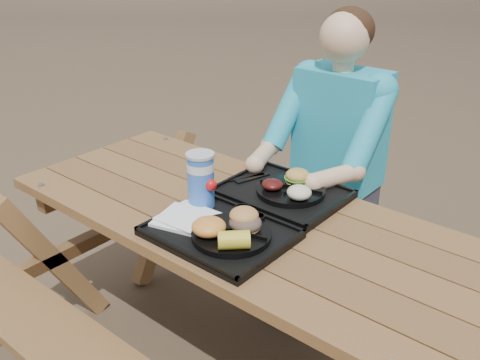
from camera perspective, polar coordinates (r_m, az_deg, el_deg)
The scene contains 17 objects.
picnic_table at distance 2.13m, azimuth 0.00°, elevation -12.40°, with size 1.80×1.49×0.75m, color #999999, non-canonical shape.
tray_near at distance 1.78m, azimuth -2.16°, elevation -5.75°, with size 0.45×0.35×0.02m, color black.
tray_far at distance 2.04m, azimuth 4.56°, elevation -1.49°, with size 0.45×0.35×0.02m, color black.
plate_near at distance 1.73m, azimuth -0.92°, elevation -5.86°, with size 0.26×0.26×0.02m, color black.
plate_far at distance 2.02m, azimuth 5.43°, elevation -1.12°, with size 0.26×0.26×0.02m, color black.
napkin_stack at distance 1.84m, azimuth -6.04°, elevation -4.00°, with size 0.17×0.17×0.02m, color white.
soda_cup at distance 1.89m, azimuth -4.20°, elevation -0.12°, with size 0.10×0.10×0.19m, color blue.
condiment_bbq at distance 1.85m, azimuth 0.27°, elevation -3.35°, with size 0.06×0.06×0.03m, color black.
condiment_mustard at distance 1.81m, azimuth 1.90°, elevation -4.19°, with size 0.05×0.05×0.03m, color gold.
sandwich at distance 1.72m, azimuth 0.57°, elevation -3.68°, with size 0.10×0.10×0.10m, color #C68846, non-canonical shape.
mac_cheese at distance 1.70m, azimuth -3.35°, elevation -5.00°, with size 0.11×0.11×0.06m, color #F29F3F.
corn_cob at distance 1.63m, azimuth -0.66°, elevation -6.41°, with size 0.10×0.10×0.06m, color yellow, non-canonical shape.
cutlery_far at distance 2.13m, azimuth 1.33°, elevation 0.23°, with size 0.03×0.16×0.01m, color black.
burger at distance 2.05m, azimuth 6.18°, elevation 0.81°, with size 0.10×0.10×0.09m, color gold, non-canonical shape.
baked_beans at distance 2.00m, azimuth 3.47°, elevation -0.48°, with size 0.08×0.08×0.04m, color #4A100E.
potato_salad at distance 1.93m, azimuth 6.33°, elevation -1.33°, with size 0.09×0.09×0.05m, color #EEE9C9.
diner at distance 2.51m, azimuth 10.03°, elevation 0.50°, with size 0.48×0.84×1.28m, color #1BB6C0, non-canonical shape.
Camera 1 is at (1.08, -1.29, 1.67)m, focal length 40.00 mm.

